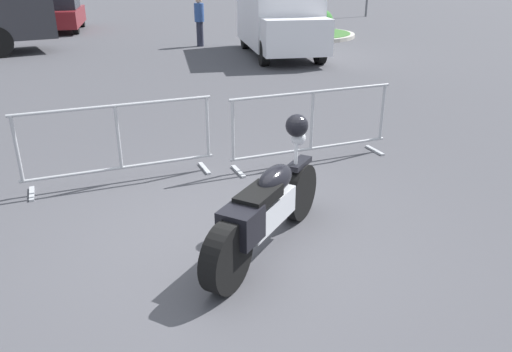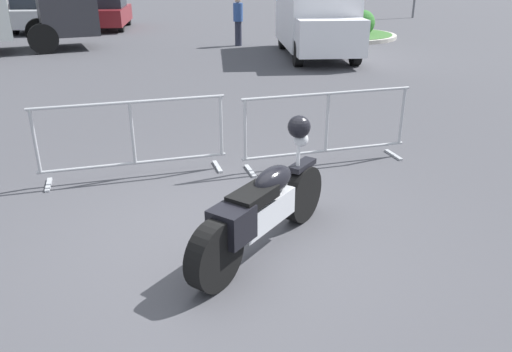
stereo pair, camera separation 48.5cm
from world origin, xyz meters
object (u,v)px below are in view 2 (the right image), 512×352
Objects in this scene: parked_car_silver at (40,12)px; pedestrian at (238,19)px; delivery_van at (316,15)px; parked_car_maroon at (107,12)px; crowd_barrier_far at (327,127)px; crowd_barrier_near at (133,138)px; motorcycle at (263,207)px.

pedestrian reaches higher than parked_car_silver.
parked_car_maroon is (-7.21, 8.68, -0.51)m from delivery_van.
crowd_barrier_far is at bearing -9.95° from delivery_van.
parked_car_maroon is at bearing -40.43° from pedestrian.
parked_car_maroon is at bearing -84.34° from parked_car_silver.
parked_car_maroon reaches higher than crowd_barrier_far.
pedestrian is at bearing 87.77° from crowd_barrier_far.
pedestrian is at bearing 74.94° from crowd_barrier_near.
delivery_van is at bearing -136.97° from parked_car_maroon.
pedestrian is at bearing -137.16° from parked_car_maroon.
delivery_van is at bearing 140.22° from pedestrian.
crowd_barrier_near is 0.49× the size of delivery_van.
motorcycle is 20.43m from parked_car_maroon.
delivery_van reaches higher than crowd_barrier_far.
crowd_barrier_near is 18.48m from parked_car_silver.
crowd_barrier_far is at bearing -162.20° from parked_car_maroon.
parked_car_maroon is (-1.92, 17.97, 0.17)m from crowd_barrier_near.
crowd_barrier_far is 9.66m from delivery_van.
motorcycle is 0.40× the size of parked_car_maroon.
crowd_barrier_far is at bearing 97.83° from pedestrian.
delivery_van is 3.06× the size of pedestrian.
motorcycle is 0.33× the size of delivery_van.
parked_car_silver reaches higher than crowd_barrier_far.
pedestrian reaches higher than parked_car_maroon.
delivery_van reaches higher than crowd_barrier_near.
pedestrian is (0.46, 11.79, 0.36)m from crowd_barrier_far.
delivery_van is 1.19× the size of parked_car_maroon.
parked_car_silver is 9.99m from pedestrian.
delivery_van is at bearing 25.18° from motorcycle.
motorcycle is at bearing -159.69° from parked_car_silver.
motorcycle is 2.58m from crowd_barrier_far.
crowd_barrier_far is 1.49× the size of pedestrian.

